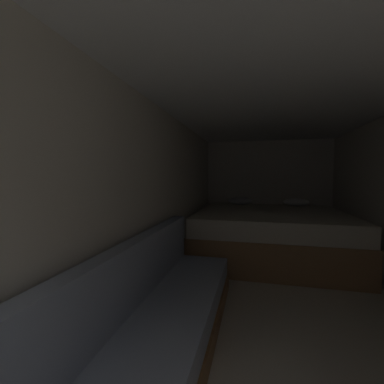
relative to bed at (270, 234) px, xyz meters
name	(u,v)px	position (x,y,z in m)	size (l,w,h in m)	color
ground_plane	(278,308)	(0.00, -1.62, -0.37)	(7.38, 7.38, 0.00)	beige
wall_back	(267,191)	(0.00, 1.10, 0.62)	(2.46, 0.05, 1.98)	beige
wall_left	(162,204)	(-1.21, -1.62, 0.62)	(0.05, 5.38, 1.98)	beige
ceiling_slab	(283,99)	(0.00, -1.62, 1.63)	(2.46, 5.38, 0.05)	white
bed	(270,234)	(0.00, 0.00, 0.00)	(2.24, 2.07, 0.88)	#9E7247
sofa_left	(155,328)	(-0.89, -2.60, -0.11)	(0.65, 2.62, 0.82)	olive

